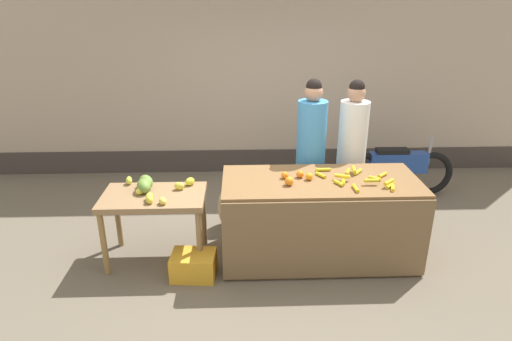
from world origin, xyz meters
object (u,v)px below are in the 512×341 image
Objects in this scene: produce_crate at (194,265)px; produce_sack at (231,207)px; parked_motorcycle at (397,169)px; vendor_woman_blue_shirt at (311,155)px; vendor_woman_white_shirt at (351,154)px.

produce_crate is 1.10m from produce_sack.
parked_motorcycle is 2.95× the size of produce_sack.
vendor_woman_blue_shirt is 0.51m from vendor_woman_white_shirt.
produce_sack is (0.36, 1.03, 0.14)m from produce_crate.
vendor_woman_white_shirt is 1.12× the size of parked_motorcycle.
parked_motorcycle is at bearing 30.41° from vendor_woman_blue_shirt.
vendor_woman_blue_shirt is 1.67m from parked_motorcycle.
produce_sack is at bearing -160.45° from parked_motorcycle.
produce_crate is at bearing -141.43° from vendor_woman_blue_shirt.
vendor_woman_white_shirt reaches higher than produce_sack.
vendor_woman_blue_shirt is 3.36× the size of produce_sack.
produce_crate is at bearing -145.40° from parked_motorcycle.
vendor_woman_blue_shirt reaches higher than produce_sack.
vendor_woman_blue_shirt is 1.86m from produce_crate.
produce_sack is at bearing -176.49° from vendor_woman_white_shirt.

